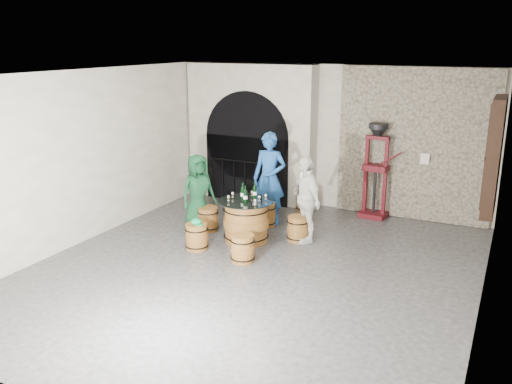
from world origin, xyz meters
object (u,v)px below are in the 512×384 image
at_px(barrel_table, 246,221).
at_px(person_blue, 269,178).
at_px(barrel_stool_near_left, 197,237).
at_px(person_green, 198,192).
at_px(person_white, 306,199).
at_px(wine_bottle_center, 245,196).
at_px(barrel_stool_near_right, 243,248).
at_px(corking_press, 376,164).
at_px(barrel_stool_left, 208,219).
at_px(barrel_stool_right, 298,229).
at_px(wine_bottle_right, 255,192).
at_px(side_barrel, 305,199).
at_px(barrel_stool_far, 266,214).
at_px(wine_bottle_left, 243,193).

xyz_separation_m(barrel_table, person_blue, (-0.06, 1.19, 0.56)).
xyz_separation_m(barrel_stool_near_left, person_green, (-0.59, 1.02, 0.52)).
xyz_separation_m(person_white, wine_bottle_center, (-0.95, -0.63, 0.11)).
xyz_separation_m(barrel_stool_near_right, corking_press, (1.42, 3.42, 0.94)).
distance_m(barrel_stool_left, barrel_stool_right, 1.86).
distance_m(barrel_table, person_blue, 1.31).
bearing_deg(wine_bottle_right, corking_press, 53.10).
distance_m(barrel_stool_near_right, barrel_stool_near_left, 1.03).
xyz_separation_m(barrel_stool_near_right, wine_bottle_center, (-0.35, 0.79, 0.70)).
bearing_deg(person_green, wine_bottle_center, -79.08).
relative_size(person_white, side_barrel, 2.90).
bearing_deg(barrel_stool_near_right, barrel_table, 113.52).
bearing_deg(wine_bottle_center, wine_bottle_right, 84.40).
bearing_deg(person_green, person_white, -56.03).
bearing_deg(barrel_table, person_white, 27.54).
relative_size(barrel_stool_near_right, person_white, 0.29).
bearing_deg(person_white, person_green, -130.86).
height_order(barrel_stool_far, side_barrel, side_barrel).
bearing_deg(person_white, barrel_stool_near_right, -70.60).
bearing_deg(corking_press, barrel_table, -118.91).
bearing_deg(corking_press, wine_bottle_left, -120.55).
height_order(barrel_table, person_white, person_white).
xyz_separation_m(barrel_stool_right, person_green, (-2.09, -0.20, 0.52)).
height_order(barrel_stool_right, person_white, person_white).
xyz_separation_m(person_green, person_blue, (1.15, 0.93, 0.19)).
xyz_separation_m(barrel_stool_left, corking_press, (2.77, 2.31, 0.94)).
xyz_separation_m(person_blue, person_white, (1.06, -0.67, -0.13)).
bearing_deg(barrel_table, barrel_stool_near_right, -66.48).
relative_size(wine_bottle_center, side_barrel, 0.57).
xyz_separation_m(barrel_stool_far, person_white, (1.05, -0.46, 0.59)).
xyz_separation_m(barrel_stool_far, wine_bottle_left, (-0.03, -0.95, 0.70)).
bearing_deg(barrel_table, barrel_stool_right, 27.54).
distance_m(barrel_stool_right, barrel_stool_near_left, 1.93).
height_order(barrel_stool_near_right, wine_bottle_left, wine_bottle_left).
bearing_deg(barrel_stool_near_right, person_blue, 102.37).
bearing_deg(barrel_stool_near_right, person_white, 67.04).
relative_size(barrel_stool_far, wine_bottle_right, 1.49).
relative_size(barrel_stool_far, corking_press, 0.24).
distance_m(person_blue, wine_bottle_left, 1.15).
bearing_deg(wine_bottle_center, barrel_stool_near_left, -136.10).
distance_m(barrel_stool_near_left, person_blue, 2.15).
relative_size(barrel_stool_right, wine_bottle_left, 1.49).
bearing_deg(person_white, wine_bottle_right, -119.05).
xyz_separation_m(barrel_table, barrel_stool_far, (-0.05, 0.98, -0.16)).
xyz_separation_m(barrel_table, barrel_stool_right, (0.87, 0.46, -0.16)).
distance_m(barrel_stool_left, barrel_stool_near_right, 1.75).
distance_m(barrel_stool_far, barrel_stool_right, 1.07).
bearing_deg(person_white, side_barrel, 153.22).
distance_m(barrel_table, barrel_stool_right, 1.00).
bearing_deg(wine_bottle_right, barrel_stool_near_right, -74.08).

